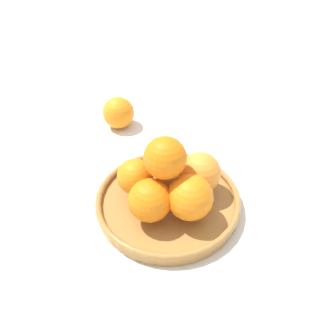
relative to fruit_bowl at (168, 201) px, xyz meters
name	(u,v)px	position (x,y,z in m)	size (l,w,h in m)	color
ground_plane	(168,206)	(0.00, 0.00, -0.02)	(4.00, 4.00, 0.00)	silver
fruit_bowl	(168,201)	(0.00, 0.00, 0.00)	(0.28, 0.28, 0.03)	#A57238
orange_pile	(171,177)	(0.00, 0.00, 0.06)	(0.19, 0.19, 0.14)	orange
stray_orange	(118,113)	(0.24, -0.21, 0.03)	(0.08, 0.08, 0.08)	orange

